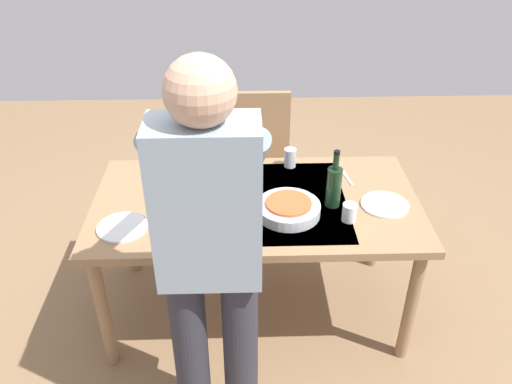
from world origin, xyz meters
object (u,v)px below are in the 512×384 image
(serving_bowl_pasta, at_px, (288,208))
(dinner_plate_far, at_px, (385,205))
(wine_glass_left, at_px, (251,166))
(dining_table, at_px, (256,213))
(chair_near, at_px, (259,155))
(wine_bottle, at_px, (334,186))
(person_server, at_px, (210,253))
(water_cup_near_right, at_px, (349,212))
(water_cup_near_left, at_px, (290,158))
(dinner_plate_near, at_px, (122,227))

(serving_bowl_pasta, relative_size, dinner_plate_far, 1.30)
(wine_glass_left, bearing_deg, dinner_plate_far, 161.18)
(serving_bowl_pasta, bearing_deg, dining_table, -38.43)
(chair_near, xyz_separation_m, serving_bowl_pasta, (-0.11, 0.92, 0.23))
(dining_table, distance_m, wine_glass_left, 0.24)
(wine_glass_left, bearing_deg, wine_bottle, 152.38)
(person_server, height_order, water_cup_near_right, person_server)
(water_cup_near_left, bearing_deg, chair_near, -72.31)
(chair_near, height_order, person_server, person_server)
(dining_table, bearing_deg, water_cup_near_right, 157.66)
(person_server, distance_m, dinner_plate_far, 1.04)
(dining_table, height_order, dinner_plate_far, dinner_plate_far)
(water_cup_near_left, xyz_separation_m, serving_bowl_pasta, (0.05, 0.45, -0.02))
(chair_near, xyz_separation_m, person_server, (0.23, 1.49, 0.43))
(dinner_plate_far, bearing_deg, wine_bottle, -3.49)
(person_server, relative_size, wine_bottle, 5.71)
(water_cup_near_left, distance_m, serving_bowl_pasta, 0.45)
(wine_bottle, height_order, wine_glass_left, wine_bottle)
(dinner_plate_far, bearing_deg, person_server, 37.73)
(dining_table, height_order, person_server, person_server)
(dinner_plate_near, bearing_deg, dining_table, -161.29)
(dining_table, height_order, chair_near, chair_near)
(dining_table, height_order, serving_bowl_pasta, serving_bowl_pasta)
(wine_bottle, distance_m, dinner_plate_near, 1.00)
(serving_bowl_pasta, bearing_deg, dinner_plate_near, 6.71)
(chair_near, bearing_deg, wine_glass_left, 84.45)
(water_cup_near_right, bearing_deg, serving_bowl_pasta, -11.60)
(dining_table, xyz_separation_m, wine_glass_left, (0.02, -0.16, 0.18))
(water_cup_near_right, bearing_deg, dinner_plate_far, -150.16)
(water_cup_near_right, relative_size, serving_bowl_pasta, 0.29)
(water_cup_near_left, height_order, serving_bowl_pasta, water_cup_near_left)
(chair_near, relative_size, serving_bowl_pasta, 3.03)
(serving_bowl_pasta, bearing_deg, person_server, 59.63)
(serving_bowl_pasta, relative_size, dinner_plate_near, 1.30)
(wine_glass_left, bearing_deg, serving_bowl_pasta, 121.71)
(water_cup_near_left, xyz_separation_m, dinner_plate_far, (-0.43, 0.40, -0.05))
(water_cup_near_left, height_order, dinner_plate_near, water_cup_near_left)
(chair_near, xyz_separation_m, dinner_plate_near, (0.66, 1.01, 0.20))
(chair_near, distance_m, water_cup_near_right, 1.08)
(wine_glass_left, bearing_deg, person_server, 78.99)
(serving_bowl_pasta, height_order, dinner_plate_far, serving_bowl_pasta)
(person_server, bearing_deg, water_cup_near_left, -110.36)
(person_server, relative_size, serving_bowl_pasta, 5.63)
(chair_near, bearing_deg, water_cup_near_right, 111.31)
(person_server, height_order, water_cup_near_left, person_server)
(chair_near, xyz_separation_m, wine_bottle, (-0.32, 0.85, 0.30))
(water_cup_near_right, height_order, serving_bowl_pasta, water_cup_near_right)
(person_server, relative_size, dinner_plate_far, 7.34)
(water_cup_near_right, bearing_deg, person_server, 39.96)
(chair_near, height_order, water_cup_near_right, chair_near)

